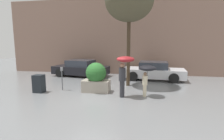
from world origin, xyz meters
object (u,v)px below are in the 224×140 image
(planter_box, at_px, (96,77))
(parking_meter, at_px, (62,74))
(parked_car_near, at_px, (81,69))
(newspaper_box, at_px, (39,84))
(parked_car_far, at_px, (153,71))
(street_tree, at_px, (129,1))
(person_adult, at_px, (124,67))
(person_child, at_px, (147,71))

(planter_box, xyz_separation_m, parking_meter, (-1.86, -0.01, 0.14))
(parked_car_near, bearing_deg, planter_box, -140.63)
(newspaper_box, bearing_deg, parking_meter, 30.99)
(planter_box, height_order, newspaper_box, planter_box)
(planter_box, bearing_deg, newspaper_box, -168.08)
(parked_car_far, relative_size, street_tree, 0.72)
(person_adult, relative_size, street_tree, 0.32)
(planter_box, distance_m, parking_meter, 1.87)
(planter_box, height_order, parked_car_near, planter_box)
(person_adult, xyz_separation_m, parking_meter, (-3.37, 0.65, -0.53))
(parked_car_near, height_order, parking_meter, parking_meter)
(planter_box, relative_size, parked_car_far, 0.36)
(person_child, distance_m, street_tree, 4.22)
(parked_car_far, bearing_deg, street_tree, 147.71)
(person_adult, distance_m, person_child, 1.08)
(parked_car_near, bearing_deg, person_adult, -131.27)
(planter_box, height_order, person_child, planter_box)
(parked_car_far, distance_m, parking_meter, 6.17)
(person_adult, relative_size, parked_car_far, 0.44)
(person_adult, xyz_separation_m, parked_car_near, (-3.80, 4.71, -0.84))
(parked_car_far, relative_size, newspaper_box, 4.73)
(street_tree, bearing_deg, newspaper_box, -153.03)
(newspaper_box, bearing_deg, planter_box, 11.92)
(person_child, distance_m, parked_car_far, 4.15)
(planter_box, height_order, street_tree, street_tree)
(planter_box, distance_m, person_child, 2.60)
(planter_box, distance_m, parked_car_far, 4.79)
(parked_car_far, xyz_separation_m, street_tree, (-1.57, -2.06, 4.19))
(planter_box, height_order, parked_car_far, planter_box)
(person_adult, height_order, parked_car_near, person_adult)
(person_adult, bearing_deg, street_tree, 76.30)
(street_tree, height_order, parking_meter, street_tree)
(person_adult, bearing_deg, parking_meter, 155.37)
(planter_box, bearing_deg, street_tree, 46.96)
(parked_car_near, distance_m, parked_car_far, 5.38)
(parking_meter, bearing_deg, parked_car_far, 36.78)
(person_adult, relative_size, newspaper_box, 2.10)
(newspaper_box, bearing_deg, parked_car_far, 35.87)
(person_child, distance_m, parked_car_near, 6.59)
(street_tree, distance_m, parking_meter, 5.38)
(person_child, height_order, street_tree, street_tree)
(person_child, relative_size, parked_car_near, 0.34)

